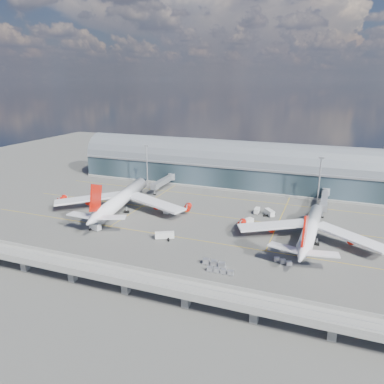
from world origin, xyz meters
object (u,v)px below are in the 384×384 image
(airliner_right, at_px, (310,230))
(service_truck_0, at_px, (168,209))
(floodlight_mast_right, at_px, (319,180))
(cargo_train_1, at_px, (283,262))
(airliner_left, at_px, (121,199))
(service_truck_1, at_px, (95,227))
(floodlight_mast_left, at_px, (147,165))
(service_truck_5, at_px, (269,213))
(service_truck_2, at_px, (165,235))
(cargo_train_2, at_px, (220,271))
(cargo_train_0, at_px, (214,263))
(service_truck_3, at_px, (246,222))
(service_truck_4, at_px, (257,211))

(airliner_right, xyz_separation_m, service_truck_0, (-68.62, 11.48, -3.59))
(floodlight_mast_right, relative_size, cargo_train_1, 3.60)
(airliner_left, relative_size, service_truck_1, 12.92)
(floodlight_mast_left, relative_size, service_truck_5, 3.96)
(service_truck_1, xyz_separation_m, service_truck_2, (32.35, 2.50, -0.05))
(service_truck_0, height_order, service_truck_2, service_truck_0)
(cargo_train_1, distance_m, cargo_train_2, 24.00)
(service_truck_2, bearing_deg, cargo_train_2, -150.27)
(airliner_left, height_order, cargo_train_0, airliner_left)
(service_truck_0, bearing_deg, cargo_train_0, -56.38)
(floodlight_mast_right, height_order, service_truck_2, floodlight_mast_right)
(floodlight_mast_left, bearing_deg, cargo_train_2, -50.04)
(service_truck_3, xyz_separation_m, service_truck_5, (7.33, 16.89, -0.09))
(airliner_left, distance_m, service_truck_0, 23.66)
(cargo_train_2, bearing_deg, floodlight_mast_right, -17.28)
(airliner_left, bearing_deg, floodlight_mast_right, 16.83)
(service_truck_4, xyz_separation_m, cargo_train_0, (-3.09, -59.21, -0.38))
(floodlight_mast_right, relative_size, service_truck_3, 3.64)
(airliner_right, bearing_deg, service_truck_5, 131.71)
(service_truck_5, distance_m, cargo_train_2, 62.76)
(service_truck_1, relative_size, service_truck_4, 1.19)
(service_truck_0, relative_size, service_truck_1, 1.39)
(floodlight_mast_left, xyz_separation_m, service_truck_3, (72.06, -42.24, -11.97))
(service_truck_1, height_order, service_truck_3, service_truck_3)
(airliner_right, bearing_deg, floodlight_mast_right, 91.91)
(floodlight_mast_left, xyz_separation_m, floodlight_mast_right, (100.00, 0.00, 0.00))
(service_truck_2, bearing_deg, service_truck_1, 67.09)
(airliner_right, xyz_separation_m, cargo_train_0, (-29.89, -33.49, -4.22))
(floodlight_mast_right, bearing_deg, service_truck_3, -123.49)
(airliner_right, bearing_deg, service_truck_2, -159.95)
(floodlight_mast_left, bearing_deg, airliner_right, -26.61)
(service_truck_1, distance_m, service_truck_2, 32.45)
(service_truck_0, bearing_deg, service_truck_5, 8.28)
(airliner_left, xyz_separation_m, service_truck_1, (2.07, -25.29, -4.89))
(service_truck_0, xyz_separation_m, service_truck_1, (-20.00, -32.35, -0.10))
(airliner_right, height_order, cargo_train_0, airliner_right)
(service_truck_1, height_order, cargo_train_0, service_truck_1)
(service_truck_0, relative_size, cargo_train_0, 0.90)
(cargo_train_2, bearing_deg, service_truck_3, 1.40)
(airliner_left, distance_m, service_truck_2, 41.57)
(cargo_train_1, bearing_deg, floodlight_mast_right, -25.00)
(cargo_train_0, bearing_deg, floodlight_mast_left, 34.43)
(floodlight_mast_right, height_order, cargo_train_2, floodlight_mast_right)
(service_truck_3, xyz_separation_m, cargo_train_0, (-2.01, -41.33, -0.65))
(service_truck_1, distance_m, cargo_train_2, 64.55)
(floodlight_mast_left, relative_size, service_truck_3, 3.64)
(airliner_left, relative_size, service_truck_2, 9.13)
(floodlight_mast_left, bearing_deg, service_truck_4, -18.41)
(airliner_left, relative_size, airliner_right, 1.16)
(cargo_train_0, bearing_deg, airliner_left, 52.51)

